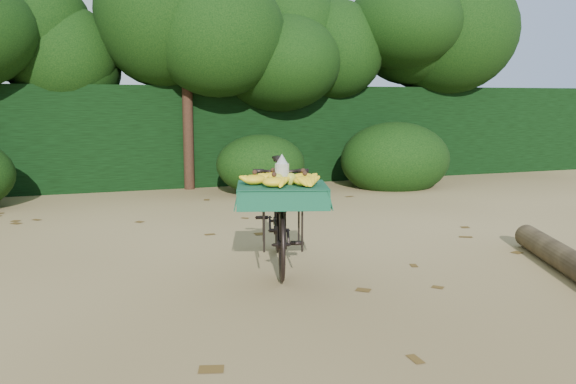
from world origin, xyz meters
name	(u,v)px	position (x,y,z in m)	size (l,w,h in m)	color
ground	(242,271)	(0.00, 0.00, 0.00)	(80.00, 80.00, 0.00)	tan
vendor_bicycle	(279,212)	(0.37, 0.03, 0.52)	(1.08, 1.85, 1.03)	black
hedge_backdrop	(152,135)	(0.00, 6.30, 0.90)	(26.00, 1.80, 1.80)	black
tree_row	(116,73)	(-0.65, 5.50, 2.00)	(14.50, 2.00, 4.00)	black
bush_clumps	(201,170)	(0.50, 4.30, 0.45)	(8.80, 1.70, 0.90)	black
leaf_litter	(225,254)	(0.00, 0.65, 0.01)	(7.00, 7.30, 0.01)	#553B16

